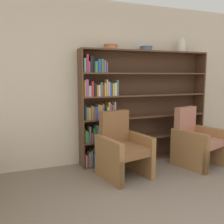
{
  "coord_description": "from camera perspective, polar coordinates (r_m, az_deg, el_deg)",
  "views": [
    {
      "loc": [
        -1.59,
        -1.22,
        1.52
      ],
      "look_at": [
        -0.2,
        2.38,
        0.95
      ],
      "focal_mm": 40.0,
      "sensor_mm": 36.0,
      "label": 1
    }
  ],
  "objects": [
    {
      "name": "bookshelf",
      "position": [
        4.42,
        4.76,
        1.01
      ],
      "size": [
        2.38,
        0.3,
        1.94
      ],
      "color": "brown",
      "rests_on": "ground"
    },
    {
      "name": "bowl_stoneware",
      "position": [
        4.22,
        -0.28,
        14.77
      ],
      "size": [
        0.23,
        0.23,
        0.08
      ],
      "color": "#C67547",
      "rests_on": "bookshelf"
    },
    {
      "name": "vase_tall",
      "position": [
        4.9,
        15.61,
        14.35
      ],
      "size": [
        0.15,
        0.15,
        0.26
      ],
      "color": "silver",
      "rests_on": "bookshelf"
    },
    {
      "name": "bowl_terracotta",
      "position": [
        4.5,
        7.8,
        14.28
      ],
      "size": [
        0.22,
        0.22,
        0.08
      ],
      "color": "slate",
      "rests_on": "bookshelf"
    },
    {
      "name": "armchair_leather",
      "position": [
        3.81,
        2.35,
        -8.42
      ],
      "size": [
        0.76,
        0.79,
        0.97
      ],
      "rotation": [
        0.0,
        0.0,
        3.34
      ],
      "color": "olive",
      "rests_on": "ground"
    },
    {
      "name": "armchair_cushioned",
      "position": [
        4.51,
        18.56,
        -6.2
      ],
      "size": [
        0.82,
        0.85,
        0.97
      ],
      "rotation": [
        0.0,
        0.0,
        3.47
      ],
      "color": "olive",
      "rests_on": "ground"
    },
    {
      "name": "wall_back",
      "position": [
        4.41,
        0.11,
        6.5
      ],
      "size": [
        12.0,
        0.06,
        2.75
      ],
      "color": "beige",
      "rests_on": "ground"
    }
  ]
}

